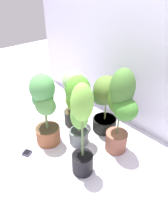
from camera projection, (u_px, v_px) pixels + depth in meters
name	position (u px, v px, depth m)	size (l,w,h in m)	color
ground_plane	(70.00, 149.00, 2.16)	(8.00, 8.00, 0.00)	silver
mylar_back_wall	(131.00, 39.00, 2.07)	(3.20, 0.01, 2.00)	silver
potted_plant_back_left	(74.00, 97.00, 2.32)	(0.37, 0.36, 0.69)	black
potted_plant_back_right	(121.00, 107.00, 1.86)	(0.35, 0.31, 0.91)	brown
potted_plant_front_right	(82.00, 129.00, 1.65)	(0.27, 0.24, 0.92)	black
potted_plant_center	(78.00, 106.00, 1.99)	(0.39, 0.30, 0.79)	slate
potted_plant_back_center	(105.00, 100.00, 2.23)	(0.42, 0.41, 0.69)	black
potted_plant_front_left	(45.00, 107.00, 2.01)	(0.40, 0.35, 0.81)	brown
hygrometer_box	(27.00, 153.00, 2.09)	(0.11, 0.11, 0.03)	#312C41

